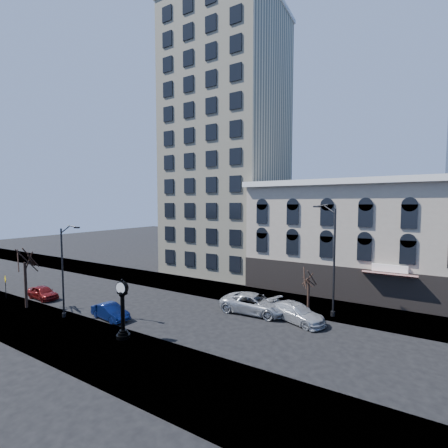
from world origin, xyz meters
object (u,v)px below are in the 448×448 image
Objects in this scene: street_lamp_near at (67,247)px; warning_sign at (5,283)px; car_near_b at (110,312)px; street_clock at (123,311)px; car_near_a at (43,292)px.

street_lamp_near is 11.69m from warning_sign.
warning_sign is (-10.78, -0.06, -4.52)m from street_lamp_near.
car_near_b is (13.79, 1.93, -1.12)m from warning_sign.
warning_sign is (-17.90, 0.25, -0.33)m from street_clock.
car_near_a is (-7.67, 2.01, -5.62)m from street_lamp_near.
street_lamp_near is at bearing 15.69° from warning_sign.
warning_sign is at bearing 172.24° from street_clock.
street_clock is 0.54× the size of street_lamp_near.
warning_sign is 13.97m from car_near_b.
car_near_b is at bearing -88.37° from car_near_a.
street_clock reaches higher than car_near_a.
warning_sign is at bearing 174.13° from street_lamp_near.
street_clock is 1.11× the size of car_near_a.
car_near_a is at bearing 49.07° from warning_sign.
street_clock reaches higher than warning_sign.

